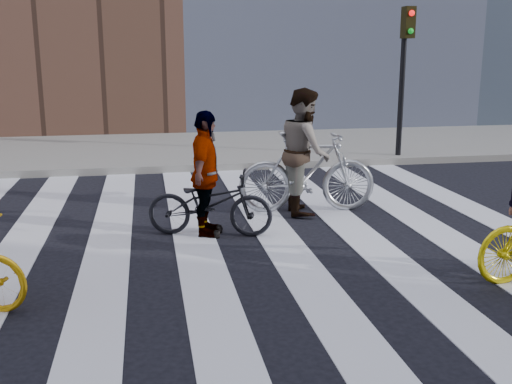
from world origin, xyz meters
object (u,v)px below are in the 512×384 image
object	(u,v)px
bike_silver_mid	(307,172)
rider_mid	(304,151)
traffic_signal	(405,57)
rider_rear	(205,174)
bike_dark_rear	(210,203)

from	to	relation	value
bike_silver_mid	rider_mid	distance (m)	0.32
traffic_signal	rider_rear	distance (m)	6.81
bike_dark_rear	rider_mid	world-z (taller)	rider_mid
rider_mid	bike_dark_rear	bearing A→B (deg)	126.24
rider_mid	rider_rear	bearing A→B (deg)	125.44
bike_silver_mid	rider_rear	size ratio (longest dim) A/B	1.25
bike_silver_mid	rider_rear	distance (m)	1.89
bike_silver_mid	bike_dark_rear	distance (m)	1.85
traffic_signal	bike_silver_mid	bearing A→B (deg)	-130.20
traffic_signal	rider_rear	size ratio (longest dim) A/B	1.98
traffic_signal	bike_dark_rear	distance (m)	6.87
bike_silver_mid	rider_mid	xyz separation A→B (m)	(-0.05, 0.00, 0.32)
rider_mid	rider_rear	world-z (taller)	rider_mid
bike_dark_rear	rider_mid	distance (m)	1.86
bike_silver_mid	rider_rear	bearing A→B (deg)	124.68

